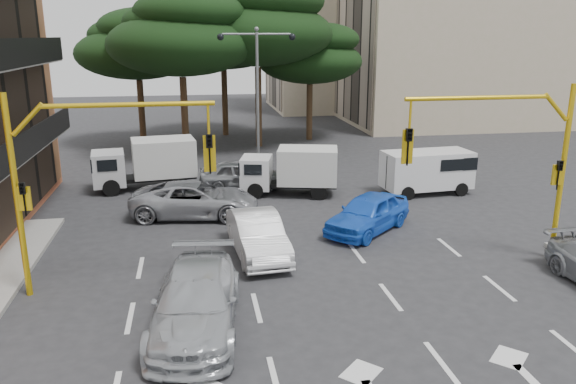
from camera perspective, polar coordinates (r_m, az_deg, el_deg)
The scene contains 20 objects.
ground at distance 16.67m, azimuth 3.76°, elevation -11.11°, with size 120.00×120.00×0.00m, color #28282B.
median_strip at distance 31.54m, azimuth -3.00°, elevation 2.03°, with size 1.40×6.00×0.15m, color gray.
apartment_beige_near at distance 52.10m, azimuth 17.87°, elevation 16.99°, with size 20.20×12.15×18.70m.
apartment_beige_far at distance 60.75m, azimuth 6.26°, elevation 16.38°, with size 16.20×12.15×16.70m.
pine_left_near at distance 36.41m, azimuth -10.76°, elevation 15.57°, with size 9.15×9.15×10.23m.
pine_center at distance 38.69m, azimuth -3.03°, elevation 16.83°, with size 9.98×9.98×11.16m.
pine_left_far at distance 40.55m, azimuth -15.02°, elevation 14.32°, with size 8.32×8.32×9.30m.
pine_right at distance 41.34m, azimuth 2.34°, elevation 13.88°, with size 7.49×7.49×8.37m.
pine_back at distance 43.48m, azimuth -6.56°, elevation 15.71°, with size 9.15×9.15×10.23m.
signal_mast_right at distance 19.78m, azimuth 22.15°, elevation 3.97°, with size 5.79×0.37×6.00m.
signal_mast_left at distance 17.14m, azimuth -20.41°, elevation 2.49°, with size 5.79×0.37×6.00m.
street_lamp_center at distance 30.73m, azimuth -3.14°, elevation 11.78°, with size 4.16×0.36×7.77m.
car_white_hatch at distance 19.74m, azimuth -3.11°, elevation -4.37°, with size 1.57×4.50×1.48m, color silver.
car_blue_compact at distance 22.29m, azimuth 8.12°, elevation -2.13°, with size 1.76×4.39×1.49m, color blue.
car_silver_wagon at distance 15.15m, azimuth -9.33°, elevation -10.89°, with size 2.18×5.36×1.56m, color #AEB1B6.
car_silver_cross_a at distance 24.21m, azimuth -9.43°, elevation -0.75°, with size 2.47×5.37×1.49m, color #9B9CA2.
car_silver_cross_b at distance 28.37m, azimuth -4.79°, elevation 1.78°, with size 1.69×4.21×1.43m, color gray.
van_white at distance 28.18m, azimuth 13.90°, elevation 1.99°, with size 1.92×4.24×2.12m, color silver, non-canonical shape.
box_truck_a at distance 29.03m, azimuth -14.26°, elevation 2.74°, with size 2.13×5.08×2.50m, color silver, non-canonical shape.
box_truck_b at distance 27.10m, azimuth 0.22°, elevation 2.12°, with size 1.97×4.68×2.30m, color white, non-canonical shape.
Camera 1 is at (-3.58, -14.45, 7.50)m, focal length 35.00 mm.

